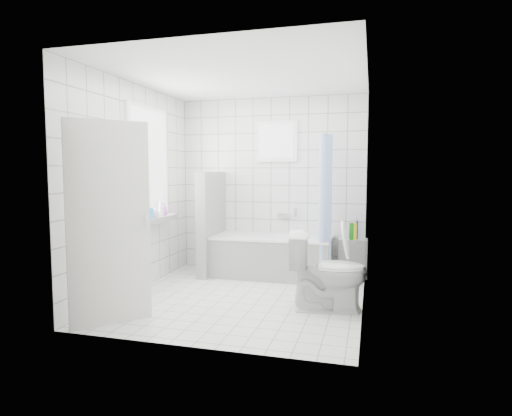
% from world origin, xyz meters
% --- Properties ---
extents(ground, '(3.00, 3.00, 0.00)m').
position_xyz_m(ground, '(0.00, 0.00, 0.00)').
color(ground, white).
rests_on(ground, ground).
extents(ceiling, '(3.00, 3.00, 0.00)m').
position_xyz_m(ceiling, '(0.00, 0.00, 2.60)').
color(ceiling, white).
rests_on(ceiling, ground).
extents(wall_back, '(2.80, 0.02, 2.60)m').
position_xyz_m(wall_back, '(0.00, 1.50, 1.30)').
color(wall_back, white).
rests_on(wall_back, ground).
extents(wall_front, '(2.80, 0.02, 2.60)m').
position_xyz_m(wall_front, '(0.00, -1.50, 1.30)').
color(wall_front, white).
rests_on(wall_front, ground).
extents(wall_left, '(0.02, 3.00, 2.60)m').
position_xyz_m(wall_left, '(-1.40, 0.00, 1.30)').
color(wall_left, white).
rests_on(wall_left, ground).
extents(wall_right, '(0.02, 3.00, 2.60)m').
position_xyz_m(wall_right, '(1.40, 0.00, 1.30)').
color(wall_right, white).
rests_on(wall_right, ground).
extents(window_left, '(0.01, 0.90, 1.40)m').
position_xyz_m(window_left, '(-1.35, 0.30, 1.60)').
color(window_left, white).
rests_on(window_left, wall_left).
extents(window_back, '(0.50, 0.01, 0.50)m').
position_xyz_m(window_back, '(0.10, 1.46, 1.95)').
color(window_back, white).
rests_on(window_back, wall_back).
extents(window_sill, '(0.18, 1.02, 0.08)m').
position_xyz_m(window_sill, '(-1.31, 0.30, 0.86)').
color(window_sill, white).
rests_on(window_sill, wall_left).
extents(door, '(0.56, 0.63, 2.00)m').
position_xyz_m(door, '(-0.99, -1.18, 1.00)').
color(door, silver).
rests_on(door, ground).
extents(bathtub, '(1.68, 0.77, 0.58)m').
position_xyz_m(bathtub, '(0.11, 1.12, 0.29)').
color(bathtub, white).
rests_on(bathtub, ground).
extents(partition_wall, '(0.15, 0.85, 1.50)m').
position_xyz_m(partition_wall, '(-0.80, 1.07, 0.75)').
color(partition_wall, white).
rests_on(partition_wall, ground).
extents(tiled_ledge, '(0.40, 0.24, 0.55)m').
position_xyz_m(tiled_ledge, '(1.23, 1.38, 0.28)').
color(tiled_ledge, white).
rests_on(tiled_ledge, ground).
extents(toilet, '(0.91, 0.61, 0.86)m').
position_xyz_m(toilet, '(1.03, -0.19, 0.43)').
color(toilet, white).
rests_on(toilet, ground).
extents(curtain_rod, '(0.02, 0.80, 0.02)m').
position_xyz_m(curtain_rod, '(0.89, 1.10, 2.00)').
color(curtain_rod, silver).
rests_on(curtain_rod, wall_back).
extents(shower_curtain, '(0.14, 0.48, 1.78)m').
position_xyz_m(shower_curtain, '(0.89, 0.97, 1.10)').
color(shower_curtain, '#4D7DE4').
rests_on(shower_curtain, curtain_rod).
extents(tub_faucet, '(0.18, 0.06, 0.06)m').
position_xyz_m(tub_faucet, '(0.21, 1.46, 0.85)').
color(tub_faucet, silver).
rests_on(tub_faucet, wall_back).
extents(sill_bottles, '(0.20, 0.71, 0.30)m').
position_xyz_m(sill_bottles, '(-1.30, 0.24, 1.02)').
color(sill_bottles, '#E65972').
rests_on(sill_bottles, window_sill).
extents(ledge_bottles, '(0.12, 0.17, 0.25)m').
position_xyz_m(ledge_bottles, '(1.24, 1.33, 0.67)').
color(ledge_bottles, '#178416').
rests_on(ledge_bottles, tiled_ledge).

